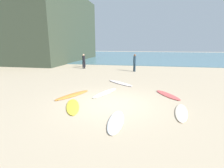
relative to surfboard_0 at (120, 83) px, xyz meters
name	(u,v)px	position (x,y,z in m)	size (l,w,h in m)	color
ground_plane	(112,104)	(0.23, -4.30, -0.04)	(120.00, 120.00, 0.00)	tan
ocean_water	(139,56)	(0.23, 30.57, 0.00)	(120.00, 40.00, 0.08)	slate
coastal_headland	(18,29)	(-20.69, 15.42, 5.35)	(22.94, 18.42, 10.79)	#333D2D
surfboard_0	(120,83)	(0.00, 0.00, 0.00)	(0.49, 2.51, 0.09)	white
surfboard_1	(73,106)	(-1.44, -5.08, -0.01)	(0.58, 2.10, 0.07)	yellow
surfboard_2	(116,121)	(0.77, -6.23, 0.00)	(0.56, 1.99, 0.08)	white
surfboard_3	(105,93)	(-0.50, -2.63, -0.01)	(0.50, 2.41, 0.06)	silver
surfboard_4	(168,95)	(3.06, -2.37, -0.01)	(0.54, 2.04, 0.06)	#D85350
surfboard_5	(73,95)	(-2.18, -3.42, -0.01)	(0.51, 2.39, 0.07)	orange
surfboard_6	(181,112)	(3.32, -4.83, -0.01)	(0.49, 2.08, 0.07)	beige
beachgoer_near	(135,62)	(0.64, 5.82, 0.97)	(0.39, 0.39, 1.81)	#1E3342
beachgoer_mid	(84,61)	(-5.34, 6.81, 0.90)	(0.39, 0.39, 1.69)	black
beachgoer_far	(84,60)	(-5.80, 8.19, 0.86)	(0.34, 0.29, 1.63)	black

